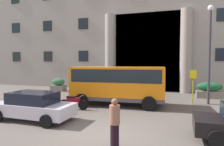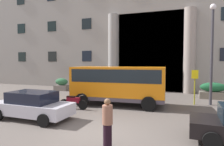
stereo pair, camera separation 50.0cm
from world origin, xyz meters
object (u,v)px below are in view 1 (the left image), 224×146
at_px(hedge_planter_far_west, 210,90).
at_px(orange_minibus, 118,82).
at_px(lamppost_plaza_centre, 210,46).
at_px(hedge_planter_east, 134,86).
at_px(motorcycle_near_kerb, 73,102).
at_px(hedge_planter_west, 58,85).
at_px(bus_stop_sign, 193,83).
at_px(scooter_by_planter, 17,100).
at_px(pedestrian_woman_dark_dress, 115,123).
at_px(parked_compact_extra, 33,106).

bearing_deg(hedge_planter_far_west, orange_minibus, -144.24).
distance_m(hedge_planter_far_west, lamppost_plaza_centre, 4.33).
xyz_separation_m(orange_minibus, hedge_planter_east, (0.07, 5.35, -0.93)).
distance_m(orange_minibus, motorcycle_near_kerb, 3.38).
bearing_deg(motorcycle_near_kerb, hedge_planter_west, 126.51).
relative_size(orange_minibus, hedge_planter_east, 3.72).
bearing_deg(motorcycle_near_kerb, bus_stop_sign, 26.21).
relative_size(hedge_planter_west, hedge_planter_far_west, 0.73).
distance_m(hedge_planter_far_west, scooter_by_planter, 14.75).
xyz_separation_m(hedge_planter_east, hedge_planter_west, (-7.82, -0.69, -0.03)).
bearing_deg(bus_stop_sign, pedestrian_woman_dark_dress, -110.93).
bearing_deg(parked_compact_extra, lamppost_plaza_centre, 37.88).
distance_m(bus_stop_sign, pedestrian_woman_dark_dress, 9.13).
height_order(motorcycle_near_kerb, lamppost_plaza_centre, lamppost_plaza_centre).
relative_size(hedge_planter_east, scooter_by_planter, 0.82).
height_order(motorcycle_near_kerb, scooter_by_planter, same).
bearing_deg(hedge_planter_east, bus_stop_sign, -35.92).
height_order(hedge_planter_east, lamppost_plaza_centre, lamppost_plaza_centre).
xyz_separation_m(hedge_planter_far_west, motorcycle_near_kerb, (-8.91, -6.83, -0.19)).
bearing_deg(parked_compact_extra, motorcycle_near_kerb, 73.54).
bearing_deg(bus_stop_sign, hedge_planter_far_west, 61.75).
relative_size(bus_stop_sign, hedge_planter_west, 1.61).
xyz_separation_m(orange_minibus, bus_stop_sign, (4.97, 1.80, -0.08)).
xyz_separation_m(hedge_planter_west, lamppost_plaza_centre, (13.78, -2.54, 3.44)).
bearing_deg(motorcycle_near_kerb, hedge_planter_far_west, 35.59).
height_order(hedge_planter_east, scooter_by_planter, hedge_planter_east).
height_order(pedestrian_woman_dark_dress, lamppost_plaza_centre, lamppost_plaza_centre).
relative_size(bus_stop_sign, pedestrian_woman_dark_dress, 1.40).
distance_m(orange_minibus, bus_stop_sign, 5.29).
bearing_deg(pedestrian_woman_dark_dress, parked_compact_extra, -179.67).
distance_m(orange_minibus, pedestrian_woman_dark_dress, 6.96).
bearing_deg(orange_minibus, hedge_planter_far_west, 32.44).
bearing_deg(lamppost_plaza_centre, scooter_by_planter, -159.36).
height_order(motorcycle_near_kerb, pedestrian_woman_dark_dress, pedestrian_woman_dark_dress).
distance_m(motorcycle_near_kerb, scooter_by_planter, 3.96).
distance_m(orange_minibus, hedge_planter_west, 9.09).
relative_size(orange_minibus, motorcycle_near_kerb, 3.32).
bearing_deg(scooter_by_planter, orange_minibus, 13.17).
height_order(orange_minibus, hedge_planter_far_west, orange_minibus).
height_order(hedge_planter_west, scooter_by_planter, hedge_planter_west).
distance_m(hedge_planter_west, hedge_planter_far_west, 14.29).
bearing_deg(orange_minibus, motorcycle_near_kerb, -141.47).
xyz_separation_m(hedge_planter_east, motorcycle_near_kerb, (-2.44, -7.47, -0.21)).
xyz_separation_m(orange_minibus, hedge_planter_far_west, (6.54, 4.71, -0.95)).
distance_m(scooter_by_planter, pedestrian_woman_dark_dress, 9.06).
height_order(bus_stop_sign, hedge_planter_west, bus_stop_sign).
xyz_separation_m(hedge_planter_far_west, parked_compact_extra, (-9.74, -9.44, 0.09)).
bearing_deg(bus_stop_sign, hedge_planter_west, 167.33).
xyz_separation_m(bus_stop_sign, hedge_planter_east, (-4.90, 3.55, -0.85)).
relative_size(scooter_by_planter, lamppost_plaza_centre, 0.30).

